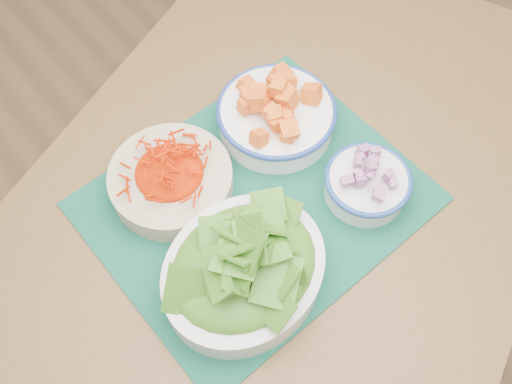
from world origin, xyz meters
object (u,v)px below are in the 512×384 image
carrot_bowl (170,177)px  lettuce_bowl (244,265)px  squash_bowl (276,110)px  placemat (256,201)px  onion_bowl (368,182)px  table (282,217)px

carrot_bowl → lettuce_bowl: bearing=-92.7°
squash_bowl → carrot_bowl: bearing=177.0°
placemat → onion_bowl: 0.19m
carrot_bowl → squash_bowl: bearing=-3.0°
carrot_bowl → squash_bowl: size_ratio=1.02×
placemat → lettuce_bowl: bearing=-137.5°
placemat → carrot_bowl: carrot_bowl is taller
table → onion_bowl: (0.11, -0.09, 0.13)m
carrot_bowl → lettuce_bowl: 0.21m
table → carrot_bowl: size_ratio=5.54×
table → lettuce_bowl: size_ratio=4.99×
table → carrot_bowl: 0.23m
table → lettuce_bowl: lettuce_bowl is taller
squash_bowl → lettuce_bowl: 0.31m
placemat → table: bearing=-19.6°
carrot_bowl → squash_bowl: (0.22, -0.01, 0.01)m
table → carrot_bowl: carrot_bowl is taller
carrot_bowl → squash_bowl: squash_bowl is taller
carrot_bowl → onion_bowl: carrot_bowl is taller
squash_bowl → onion_bowl: bearing=-82.2°
placemat → carrot_bowl: bearing=129.6°
placemat → lettuce_bowl: size_ratio=1.77×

